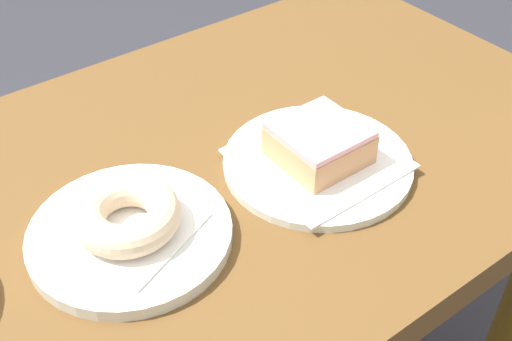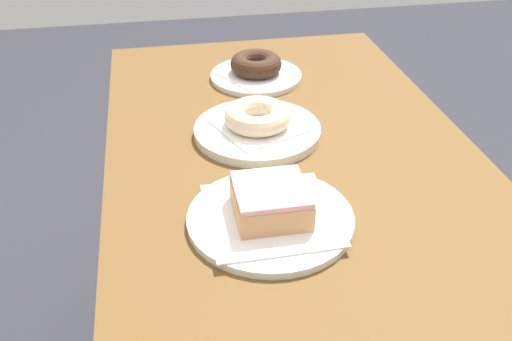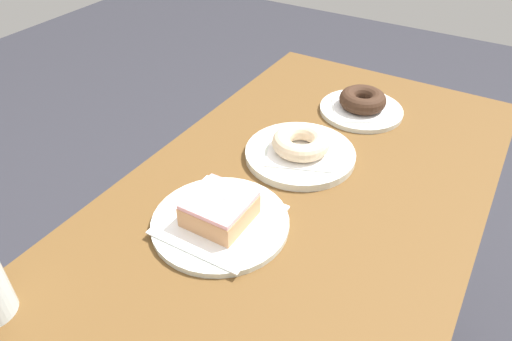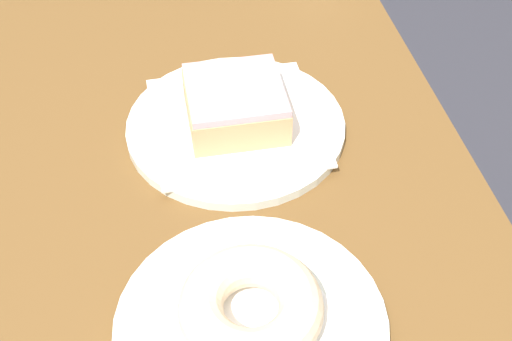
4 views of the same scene
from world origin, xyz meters
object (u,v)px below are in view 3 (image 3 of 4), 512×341
at_px(donut_glazed_square, 219,209).
at_px(plate_chocolate_ring, 361,110).
at_px(plate_glazed_square, 220,222).
at_px(plate_sugar_ring, 300,154).
at_px(donut_sugar_ring, 301,142).
at_px(donut_chocolate_ring, 363,100).

xyz_separation_m(donut_glazed_square, plate_chocolate_ring, (0.49, -0.07, -0.03)).
relative_size(plate_glazed_square, plate_sugar_ring, 1.05).
distance_m(plate_sugar_ring, donut_sugar_ring, 0.03).
bearing_deg(plate_chocolate_ring, plate_sugar_ring, 170.00).
xyz_separation_m(donut_glazed_square, donut_chocolate_ring, (0.49, -0.07, -0.00)).
distance_m(donut_glazed_square, plate_sugar_ring, 0.25).
relative_size(donut_glazed_square, donut_sugar_ring, 0.87).
xyz_separation_m(plate_glazed_square, plate_sugar_ring, (0.25, -0.03, 0.00)).
relative_size(plate_chocolate_ring, donut_chocolate_ring, 1.78).
height_order(plate_sugar_ring, plate_chocolate_ring, plate_sugar_ring).
height_order(donut_glazed_square, plate_sugar_ring, donut_glazed_square).
height_order(plate_glazed_square, donut_sugar_ring, donut_sugar_ring).
bearing_deg(donut_sugar_ring, plate_glazed_square, 173.57).
xyz_separation_m(plate_glazed_square, donut_glazed_square, (0.00, 0.00, 0.03)).
height_order(plate_glazed_square, donut_glazed_square, donut_glazed_square).
bearing_deg(plate_sugar_ring, donut_glazed_square, 173.57).
xyz_separation_m(plate_glazed_square, plate_chocolate_ring, (0.49, -0.07, -0.00)).
relative_size(plate_glazed_square, donut_sugar_ring, 2.03).
relative_size(donut_glazed_square, plate_sugar_ring, 0.45).
xyz_separation_m(plate_chocolate_ring, donut_chocolate_ring, (0.00, 0.00, 0.03)).
distance_m(plate_glazed_square, donut_chocolate_ring, 0.49).
relative_size(plate_sugar_ring, plate_chocolate_ring, 1.16).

